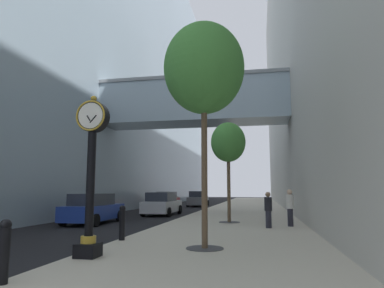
% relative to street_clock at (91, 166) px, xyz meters
% --- Properties ---
extents(ground_plane, '(110.00, 110.00, 0.00)m').
position_rel_street_clock_xyz_m(ground_plane, '(-0.52, 20.67, -2.44)').
color(ground_plane, black).
rests_on(ground_plane, ground).
extents(sidewalk_right, '(6.97, 80.00, 0.14)m').
position_rel_street_clock_xyz_m(sidewalk_right, '(2.97, 23.67, -2.37)').
color(sidewalk_right, '#BCB29E').
rests_on(sidewalk_right, ground).
extents(building_block_left, '(22.95, 80.00, 34.83)m').
position_rel_street_clock_xyz_m(building_block_left, '(-11.63, 23.62, 14.92)').
color(building_block_left, '#93A8B7').
rests_on(building_block_left, ground).
extents(building_block_right, '(9.00, 80.00, 34.75)m').
position_rel_street_clock_xyz_m(building_block_right, '(10.96, 23.67, 14.94)').
color(building_block_right, '#B7B2A8').
rests_on(building_block_right, ground).
extents(street_clock, '(0.84, 0.55, 4.20)m').
position_rel_street_clock_xyz_m(street_clock, '(0.00, 0.00, 0.00)').
color(street_clock, black).
rests_on(street_clock, sidewalk_right).
extents(bollard_nearest, '(0.21, 0.21, 1.16)m').
position_rel_street_clock_xyz_m(bollard_nearest, '(-0.31, -2.59, -1.69)').
color(bollard_nearest, black).
rests_on(bollard_nearest, sidewalk_right).
extents(bollard_third, '(0.21, 0.21, 1.16)m').
position_rel_street_clock_xyz_m(bollard_third, '(-0.31, 2.96, -1.69)').
color(bollard_third, black).
rests_on(bollard_third, sidewalk_right).
extents(street_tree_near, '(2.49, 2.49, 6.86)m').
position_rel_street_clock_xyz_m(street_tree_near, '(2.70, 1.86, 3.10)').
color(street_tree_near, '#333335').
rests_on(street_tree_near, sidewalk_right).
extents(street_tree_mid_near, '(1.85, 1.85, 5.29)m').
position_rel_street_clock_xyz_m(street_tree_mid_near, '(2.70, 10.04, 1.87)').
color(street_tree_mid_near, '#333335').
rests_on(street_tree_mid_near, sidewalk_right).
extents(pedestrian_walking, '(0.45, 0.45, 1.59)m').
position_rel_street_clock_xyz_m(pedestrian_walking, '(4.66, 7.71, -1.46)').
color(pedestrian_walking, '#23232D').
rests_on(pedestrian_walking, sidewalk_right).
extents(pedestrian_by_clock, '(0.45, 0.45, 1.71)m').
position_rel_street_clock_xyz_m(pedestrian_by_clock, '(5.67, 8.58, -1.39)').
color(pedestrian_by_clock, '#23232D').
rests_on(pedestrian_by_clock, sidewalk_right).
extents(car_blue_near, '(2.00, 4.41, 1.61)m').
position_rel_street_clock_xyz_m(car_blue_near, '(-4.62, 9.32, -1.65)').
color(car_blue_near, navy).
rests_on(car_blue_near, ground).
extents(car_grey_mid, '(2.06, 4.60, 1.65)m').
position_rel_street_clock_xyz_m(car_grey_mid, '(-2.37, 29.27, -1.63)').
color(car_grey_mid, slate).
rests_on(car_grey_mid, ground).
extents(car_silver_far, '(2.10, 4.64, 1.63)m').
position_rel_street_clock_xyz_m(car_silver_far, '(-2.70, 16.17, -1.64)').
color(car_silver_far, '#B7BABF').
rests_on(car_silver_far, ground).
extents(car_red_trailing, '(2.13, 4.41, 1.62)m').
position_rel_street_clock_xyz_m(car_red_trailing, '(-4.93, 25.88, -1.65)').
color(car_red_trailing, '#AD191E').
rests_on(car_red_trailing, ground).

